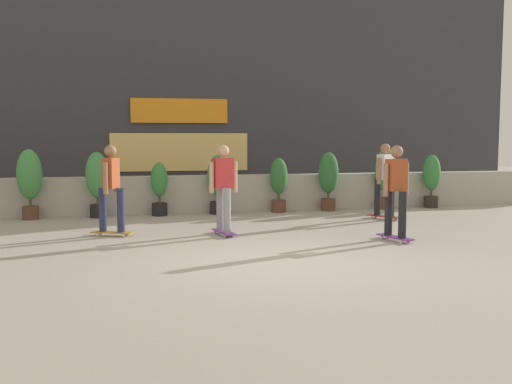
% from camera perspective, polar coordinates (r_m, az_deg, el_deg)
% --- Properties ---
extents(ground_plane, '(48.00, 48.00, 0.00)m').
position_cam_1_polar(ground_plane, '(8.82, 2.19, -6.73)').
color(ground_plane, '#A8A093').
extents(planter_wall, '(18.00, 0.40, 0.90)m').
position_cam_1_polar(planter_wall, '(14.57, -3.95, -0.15)').
color(planter_wall, '#B2ADA3').
rests_on(planter_wall, ground).
extents(building_backdrop, '(20.00, 2.08, 6.50)m').
position_cam_1_polar(building_backdrop, '(18.51, -5.97, 9.68)').
color(building_backdrop, '#38383D').
rests_on(building_backdrop, ground).
extents(potted_plant_1, '(0.55, 0.55, 1.57)m').
position_cam_1_polar(potted_plant_1, '(14.05, -21.08, 1.24)').
color(potted_plant_1, brown).
rests_on(potted_plant_1, ground).
extents(potted_plant_2, '(0.52, 0.52, 1.51)m').
position_cam_1_polar(potted_plant_2, '(13.92, -15.13, 1.19)').
color(potted_plant_2, black).
rests_on(potted_plant_2, ground).
extents(potted_plant_3, '(0.39, 0.39, 1.25)m').
position_cam_1_polar(potted_plant_3, '(13.95, -9.34, 0.52)').
color(potted_plant_3, black).
rests_on(potted_plant_3, ground).
extents(potted_plant_4, '(0.47, 0.47, 1.41)m').
position_cam_1_polar(potted_plant_4, '(14.09, -3.79, 1.13)').
color(potted_plant_4, black).
rests_on(potted_plant_4, ground).
extents(potted_plant_5, '(0.43, 0.43, 1.33)m').
position_cam_1_polar(potted_plant_5, '(14.41, 2.21, 0.99)').
color(potted_plant_5, brown).
rests_on(potted_plant_5, ground).
extents(potted_plant_6, '(0.50, 0.50, 1.46)m').
position_cam_1_polar(potted_plant_6, '(14.79, 7.03, 1.46)').
color(potted_plant_6, brown).
rests_on(potted_plant_6, ground).
extents(potted_plant_7, '(0.54, 0.54, 1.56)m').
position_cam_1_polar(potted_plant_7, '(15.38, 12.45, 1.77)').
color(potted_plant_7, brown).
rests_on(potted_plant_7, ground).
extents(potted_plant_8, '(0.46, 0.46, 1.38)m').
position_cam_1_polar(potted_plant_8, '(15.98, 16.63, 1.34)').
color(potted_plant_8, '#2D2823').
rests_on(potted_plant_8, ground).
extents(skater_far_left, '(0.81, 0.52, 1.70)m').
position_cam_1_polar(skater_far_left, '(11.25, -13.84, 0.59)').
color(skater_far_left, '#BF8C26').
rests_on(skater_far_left, ground).
extents(skater_mid_plaza, '(0.55, 0.82, 1.70)m').
position_cam_1_polar(skater_mid_plaza, '(11.01, -3.17, 0.64)').
color(skater_mid_plaza, '#72338C').
rests_on(skater_mid_plaza, ground).
extents(skater_by_wall_right, '(0.59, 0.78, 1.70)m').
position_cam_1_polar(skater_by_wall_right, '(13.46, 12.35, 1.39)').
color(skater_by_wall_right, maroon).
rests_on(skater_by_wall_right, ground).
extents(skater_far_right, '(0.54, 0.82, 1.70)m').
position_cam_1_polar(skater_far_right, '(10.70, 13.39, 0.37)').
color(skater_far_right, '#72338C').
rests_on(skater_far_right, ground).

